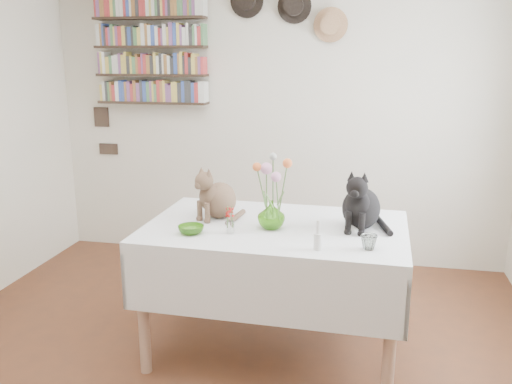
% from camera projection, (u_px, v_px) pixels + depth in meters
% --- Properties ---
extents(room, '(4.08, 4.58, 2.58)m').
position_uv_depth(room, '(197.00, 176.00, 2.60)').
color(room, brown).
rests_on(room, ground).
extents(dining_table, '(1.56, 1.02, 0.82)m').
position_uv_depth(dining_table, '(275.00, 257.00, 3.28)').
color(dining_table, white).
rests_on(dining_table, room).
extents(tabby_cat, '(0.34, 0.36, 0.34)m').
position_uv_depth(tabby_cat, '(219.00, 191.00, 3.37)').
color(tabby_cat, brown).
rests_on(tabby_cat, dining_table).
extents(black_cat, '(0.30, 0.35, 0.37)m').
position_uv_depth(black_cat, '(362.00, 197.00, 3.15)').
color(black_cat, black).
rests_on(black_cat, dining_table).
extents(flower_vase, '(0.18, 0.18, 0.17)m').
position_uv_depth(flower_vase, '(271.00, 215.00, 3.16)').
color(flower_vase, '#7AC838').
rests_on(flower_vase, dining_table).
extents(green_bowl, '(0.18, 0.18, 0.05)m').
position_uv_depth(green_bowl, '(191.00, 230.00, 3.08)').
color(green_bowl, '#7AC838').
rests_on(green_bowl, dining_table).
extents(drinking_glass, '(0.09, 0.09, 0.08)m').
position_uv_depth(drinking_glass, '(369.00, 242.00, 2.83)').
color(drinking_glass, white).
rests_on(drinking_glass, dining_table).
extents(candlestick, '(0.04, 0.04, 0.16)m').
position_uv_depth(candlestick, '(318.00, 240.00, 2.82)').
color(candlestick, white).
rests_on(candlestick, dining_table).
extents(berry_jar, '(0.04, 0.04, 0.18)m').
position_uv_depth(berry_jar, '(230.00, 220.00, 3.07)').
color(berry_jar, white).
rests_on(berry_jar, dining_table).
extents(porcelain_figurine, '(0.06, 0.06, 0.11)m').
position_uv_depth(porcelain_figurine, '(354.00, 223.00, 3.12)').
color(porcelain_figurine, white).
rests_on(porcelain_figurine, dining_table).
extents(flower_bouquet, '(0.17, 0.12, 0.39)m').
position_uv_depth(flower_bouquet, '(272.00, 171.00, 3.11)').
color(flower_bouquet, '#4C7233').
rests_on(flower_bouquet, flower_vase).
extents(bookshelf_unit, '(1.00, 0.16, 0.91)m').
position_uv_depth(bookshelf_unit, '(151.00, 51.00, 4.72)').
color(bookshelf_unit, '#322318').
rests_on(bookshelf_unit, room).
extents(wall_hats, '(0.98, 0.09, 0.48)m').
position_uv_depth(wall_hats, '(290.00, 10.00, 4.43)').
color(wall_hats, black).
rests_on(wall_hats, room).
extents(wall_art_plaques, '(0.21, 0.02, 0.44)m').
position_uv_depth(wall_art_plaques, '(104.00, 130.00, 5.07)').
color(wall_art_plaques, '#38281E').
rests_on(wall_art_plaques, room).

